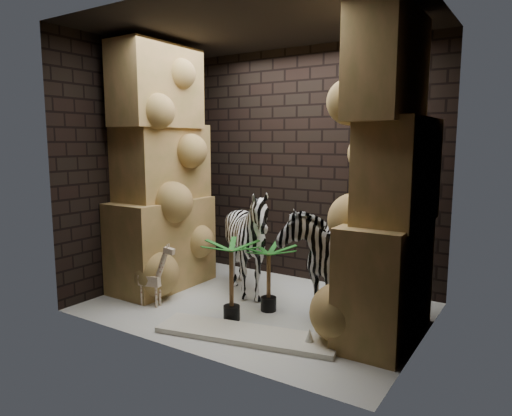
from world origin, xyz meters
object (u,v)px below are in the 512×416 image
Objects in this scene: zebra_right at (319,246)px; palm_back at (231,281)px; giraffe_toy at (150,273)px; palm_front at (269,278)px; zebra_left at (248,248)px; surfboard at (246,334)px.

palm_back is at bearing -145.34° from zebra_right.
giraffe_toy is 1.01× the size of palm_front.
giraffe_toy reaches higher than palm_front.
zebra_left reaches higher than giraffe_toy.
zebra_right is at bearing -1.19° from zebra_left.
zebra_left is at bearing 167.70° from zebra_right.
zebra_right is 1.88m from giraffe_toy.
zebra_right reaches higher than zebra_left.
palm_back is (-0.62, -0.75, -0.29)m from zebra_right.
zebra_left is at bearing 148.72° from palm_front.
palm_back is at bearing -74.63° from zebra_left.
giraffe_toy is 1.41m from surfboard.
giraffe_toy is 0.43× the size of surfboard.
palm_back reaches higher than surfboard.
palm_front is at bearing 91.82° from surfboard.
palm_back is 0.59m from surfboard.
zebra_left is 0.56m from palm_front.
giraffe_toy is 1.02m from palm_back.
palm_front is at bearing 13.68° from giraffe_toy.
zebra_left is 1.78× the size of palm_front.
palm_front is 0.79m from surfboard.
giraffe_toy is at bearing -171.82° from palm_back.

